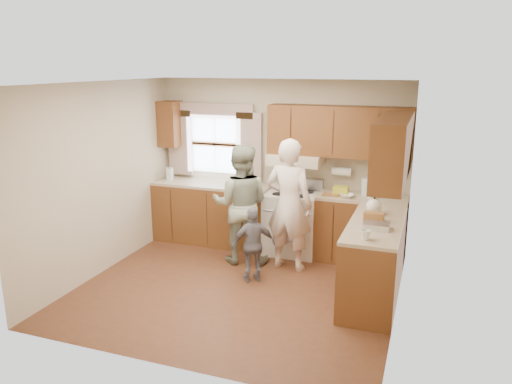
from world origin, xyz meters
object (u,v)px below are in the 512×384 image
at_px(woman_left, 289,205).
at_px(child, 253,245).
at_px(stove, 293,222).
at_px(woman_right, 241,204).

relative_size(woman_left, child, 1.84).
distance_m(stove, woman_left, 0.73).
relative_size(stove, child, 1.10).
xyz_separation_m(woman_left, child, (-0.30, -0.56, -0.41)).
distance_m(woman_left, woman_right, 0.69).
height_order(stove, child, stove).
xyz_separation_m(stove, woman_left, (0.11, -0.59, 0.43)).
xyz_separation_m(stove, woman_right, (-0.58, -0.59, 0.37)).
bearing_deg(stove, woman_left, -79.71).
height_order(stove, woman_left, woman_left).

